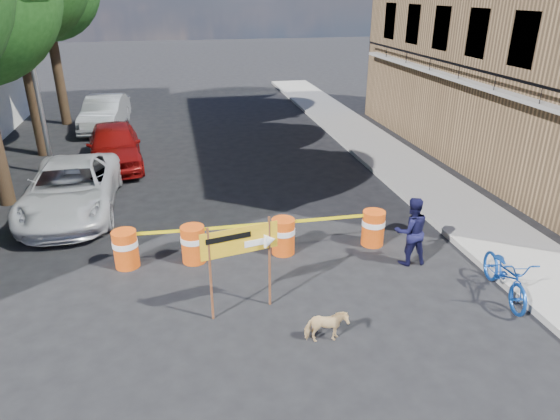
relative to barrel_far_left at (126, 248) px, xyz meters
name	(u,v)px	position (x,y,z in m)	size (l,w,h in m)	color
ground	(274,309)	(3.01, -2.39, -0.47)	(120.00, 120.00, 0.00)	black
sidewalk_east	(421,181)	(9.21, 3.61, -0.40)	(2.40, 40.00, 0.15)	gray
streetlamp	(30,43)	(-2.92, 7.11, 3.90)	(1.25, 0.18, 8.00)	gray
barrel_far_left	(126,248)	(0.00, 0.00, 0.00)	(0.58, 0.58, 0.90)	#D74A0C
barrel_mid_left	(193,243)	(1.54, -0.08, 0.00)	(0.58, 0.58, 0.90)	#D74A0C
barrel_mid_right	(283,235)	(3.69, -0.11, 0.00)	(0.58, 0.58, 0.90)	#D74A0C
barrel_far_right	(373,227)	(5.99, -0.13, 0.00)	(0.58, 0.58, 0.90)	#D74A0C
detour_sign	(250,245)	(2.58, -2.29, 0.98)	(1.51, 0.44, 1.98)	#592D19
pedestrian	(411,231)	(6.47, -1.19, 0.36)	(0.81, 0.63, 1.66)	black
bicycle	(510,254)	(7.81, -2.90, 0.52)	(0.69, 1.04, 1.98)	#1444A3
dog	(326,327)	(3.74, -3.57, -0.14)	(0.35, 0.77, 0.65)	#E5C083
suv_white	(71,188)	(-1.71, 3.55, 0.25)	(2.41, 5.22, 1.45)	silver
sedan_red	(114,145)	(-0.89, 7.63, 0.30)	(1.82, 4.53, 1.54)	maroon
sedan_silver	(105,113)	(-1.79, 13.25, 0.28)	(1.58, 4.53, 1.49)	#B9BDC1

